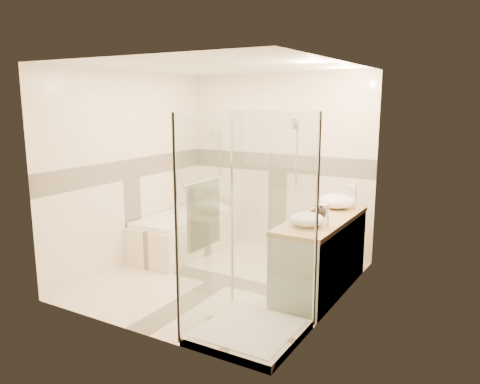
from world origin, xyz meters
The scene contains 12 objects.
room centered at (0.06, 0.01, 1.26)m, with size 2.82×3.02×2.52m.
bathtub centered at (-1.02, 0.65, 0.31)m, with size 0.75×1.70×0.56m.
vanity centered at (1.12, 0.30, 0.43)m, with size 0.58×1.62×0.85m.
shower_enclosure centered at (0.83, -0.97, 0.51)m, with size 0.96×0.93×2.04m.
vessel_sink_near centered at (1.10, 0.85, 0.94)m, with size 0.45×0.45×0.18m, color white.
vessel_sink_far centered at (1.10, -0.10, 0.92)m, with size 0.36×0.36×0.15m, color white.
faucet_near centered at (1.32, 0.85, 1.03)m, with size 0.13×0.03×0.31m.
faucet_far centered at (1.32, -0.10, 1.00)m, with size 0.11×0.03×0.26m.
amenity_bottle_a centered at (1.10, 0.15, 0.94)m, with size 0.08×0.08×0.18m, color black.
amenity_bottle_b centered at (1.10, 0.31, 0.93)m, with size 0.12×0.12×0.16m, color black.
folded_towels centered at (1.10, 0.98, 0.88)m, with size 0.13×0.21×0.07m, color white.
rolled_towel centered at (-1.10, 1.41, 0.60)m, with size 0.09×0.09×0.20m, color white.
Camera 1 is at (2.86, -4.50, 2.14)m, focal length 35.00 mm.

